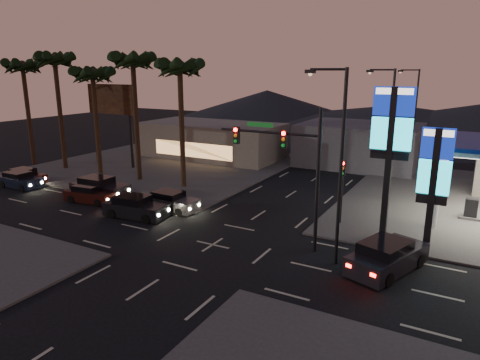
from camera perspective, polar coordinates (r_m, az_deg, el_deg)
The scene contains 26 objects.
ground at distance 25.22m, azimuth -3.67°, elevation -8.61°, with size 140.00×140.00×0.00m, color black.
corner_lot_nw at distance 46.63m, azimuth -9.74°, elevation 2.07°, with size 24.00×24.00×0.12m, color #47443F.
pylon_sign_tall at distance 25.58m, azimuth 19.52°, elevation 5.82°, with size 2.20×0.35×9.00m.
pylon_sign_short at distance 24.62m, azimuth 24.50°, elevation 0.92°, with size 1.60×0.35×7.00m.
traffic_signal_mast at distance 23.70m, azimuth 6.44°, elevation 3.07°, with size 6.10×0.39×8.00m.
pedestal_signal at distance 28.29m, azimuth 13.47°, elevation -0.18°, with size 0.32×0.39×4.30m.
streetlight_near at distance 21.71m, azimuth 12.89°, elevation 3.07°, with size 2.14×0.25×10.00m.
streetlight_mid at distance 34.26m, azimuth 19.06°, elevation 6.69°, with size 2.14×0.25×10.00m.
streetlight_far at distance 48.04m, azimuth 22.09°, elevation 8.42°, with size 2.14×0.25×10.00m.
palm_a at distance 36.16m, azimuth -8.00°, elevation 13.59°, with size 4.41×4.41×10.86m.
palm_b at distance 39.35m, azimuth -14.06°, elevation 14.16°, with size 4.41×4.41×11.46m.
palm_c at distance 42.90m, azimuth -19.01°, elevation 12.34°, with size 4.41×4.41×10.26m.
palm_d at distance 46.69m, azimuth -23.41°, elevation 13.62°, with size 4.41×4.41×11.66m.
palm_e at distance 50.70m, azimuth -26.93°, elevation 12.61°, with size 4.41×4.41×11.06m.
billboard at distance 46.52m, azimuth -16.82°, elevation 9.46°, with size 6.00×0.30×8.50m.
building_far_west at distance 49.92m, azimuth -3.74°, elevation 5.32°, with size 16.00×8.00×4.00m, color #726B5B.
building_far_mid at distance 47.35m, azimuth 15.62°, elevation 4.57°, with size 12.00×9.00×4.40m, color #4C4C51.
hill_left at distance 88.22m, azimuth 3.61°, elevation 9.91°, with size 40.00×40.00×6.00m, color black.
hill_center at distance 80.89m, azimuth 19.98°, elevation 7.97°, with size 60.00×60.00×4.00m, color black.
car_lane_a_front at distance 30.42m, azimuth -13.76°, elevation -3.55°, with size 4.69×2.28×1.49m.
car_lane_a_mid at distance 34.88m, azimuth -19.31°, elevation -1.78°, with size 4.21×2.11×1.33m.
car_lane_a_rear at distance 41.63m, azimuth -27.28°, elevation -0.02°, with size 4.21×1.84×1.36m.
car_lane_b_front at distance 31.43m, azimuth -9.20°, elevation -2.84°, with size 4.24×1.88×1.36m.
car_lane_b_mid at distance 36.11m, azimuth -18.23°, elevation -0.96°, with size 4.94×2.28×1.58m.
car_lane_b_rear at distance 43.04m, azimuth -26.75°, elevation 0.43°, with size 4.05×1.76×1.31m.
suv_station at distance 23.08m, azimuth 18.99°, elevation -9.64°, with size 3.53×5.23×1.62m.
Camera 1 is at (12.58, -19.52, 9.84)m, focal length 32.00 mm.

